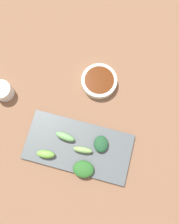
{
  "coord_description": "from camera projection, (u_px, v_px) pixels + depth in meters",
  "views": [
    {
      "loc": [
        0.18,
        0.05,
        0.84
      ],
      "look_at": [
        -0.0,
        0.01,
        0.05
      ],
      "focal_mm": 35.27,
      "sensor_mm": 36.0,
      "label": 1
    }
  ],
  "objects": [
    {
      "name": "broccoli_stalk_2",
      "position": [
        83.0,
        150.0,
        0.79
      ],
      "size": [
        0.03,
        0.07,
        0.03
      ],
      "primitive_type": "ellipsoid",
      "rotation": [
        0.0,
        0.0,
        0.09
      ],
      "color": "#74A157",
      "rests_on": "serving_plate"
    },
    {
      "name": "broccoli_stalk_3",
      "position": [
        65.0,
        137.0,
        0.8
      ],
      "size": [
        0.03,
        0.08,
        0.03
      ],
      "primitive_type": "ellipsoid",
      "rotation": [
        0.0,
        0.0,
        -0.11
      ],
      "color": "#619E58",
      "rests_on": "serving_plate"
    },
    {
      "name": "broccoli_stalk_1",
      "position": [
        46.0,
        154.0,
        0.78
      ],
      "size": [
        0.04,
        0.07,
        0.03
      ],
      "primitive_type": "ellipsoid",
      "rotation": [
        0.0,
        0.0,
        0.14
      ],
      "color": "#65A43E",
      "rests_on": "serving_plate"
    },
    {
      "name": "broccoli_leafy_4",
      "position": [
        101.0,
        144.0,
        0.79
      ],
      "size": [
        0.07,
        0.06,
        0.02
      ],
      "primitive_type": "ellipsoid",
      "rotation": [
        0.0,
        0.0,
        0.24
      ],
      "color": "#1A4527",
      "rests_on": "serving_plate"
    },
    {
      "name": "broccoli_leafy_0",
      "position": [
        83.0,
        169.0,
        0.77
      ],
      "size": [
        0.07,
        0.08,
        0.03
      ],
      "primitive_type": "ellipsoid",
      "rotation": [
        0.0,
        0.0,
        0.11
      ],
      "color": "#255A23",
      "rests_on": "serving_plate"
    },
    {
      "name": "tea_cup",
      "position": [
        3.0,
        92.0,
        0.84
      ],
      "size": [
        0.07,
        0.07,
        0.05
      ],
      "primitive_type": "cylinder",
      "color": "silver",
      "rests_on": "tabletop"
    },
    {
      "name": "sauce_bowl",
      "position": [
        99.0,
        81.0,
        0.85
      ],
      "size": [
        0.14,
        0.14,
        0.03
      ],
      "color": "silver",
      "rests_on": "tabletop"
    },
    {
      "name": "serving_plate",
      "position": [
        79.0,
        147.0,
        0.81
      ],
      "size": [
        0.19,
        0.38,
        0.01
      ],
      "primitive_type": "cube",
      "color": "#434A4E",
      "rests_on": "tabletop"
    },
    {
      "name": "tabletop",
      "position": [
        87.0,
        115.0,
        0.85
      ],
      "size": [
        2.1,
        2.1,
        0.02
      ],
      "primitive_type": "cube",
      "color": "brown",
      "rests_on": "ground"
    }
  ]
}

